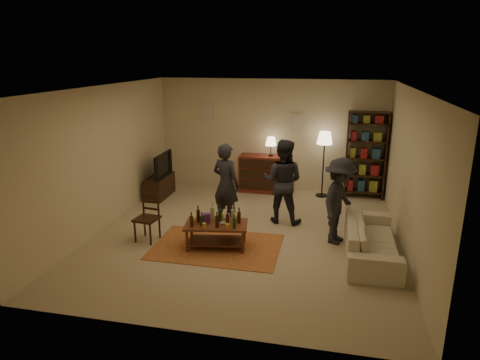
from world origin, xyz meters
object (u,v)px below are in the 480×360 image
(coffee_table, at_px, (216,226))
(sofa, at_px, (371,239))
(floor_lamp, at_px, (325,142))
(person_by_sofa, at_px, (339,201))
(bookshelf, at_px, (366,154))
(person_right, at_px, (283,181))
(dining_chair, at_px, (148,215))
(dresser, at_px, (260,173))
(tv_stand, at_px, (160,181))
(person_left, at_px, (226,184))

(coffee_table, relative_size, sofa, 0.55)
(floor_lamp, relative_size, person_by_sofa, 1.00)
(person_by_sofa, bearing_deg, bookshelf, 7.63)
(coffee_table, xyz_separation_m, person_right, (0.97, 1.44, 0.45))
(dining_chair, distance_m, dresser, 3.59)
(dining_chair, xyz_separation_m, bookshelf, (3.93, 3.33, 0.56))
(coffee_table, bearing_deg, person_by_sofa, 17.68)
(dresser, distance_m, person_by_sofa, 3.26)
(coffee_table, distance_m, person_right, 1.80)
(tv_stand, relative_size, person_right, 0.63)
(dining_chair, bearing_deg, bookshelf, 48.18)
(person_right, bearing_deg, sofa, 149.94)
(dining_chair, distance_m, sofa, 3.89)
(bookshelf, relative_size, person_by_sofa, 1.30)
(coffee_table, height_order, person_left, person_left)
(floor_lamp, bearing_deg, sofa, -73.62)
(coffee_table, bearing_deg, person_left, 95.04)
(coffee_table, height_order, sofa, coffee_table)
(bookshelf, bearing_deg, tv_stand, -168.20)
(dining_chair, height_order, bookshelf, bookshelf)
(dining_chair, relative_size, bookshelf, 0.45)
(floor_lamp, xyz_separation_m, person_left, (-1.80, -2.16, -0.49))
(bookshelf, distance_m, person_right, 2.58)
(person_left, distance_m, person_by_sofa, 2.20)
(tv_stand, height_order, bookshelf, bookshelf)
(coffee_table, bearing_deg, person_right, 56.18)
(bookshelf, bearing_deg, floor_lamp, -172.14)
(person_by_sofa, bearing_deg, dining_chair, 120.06)
(sofa, bearing_deg, dresser, 37.54)
(dresser, relative_size, floor_lamp, 0.88)
(floor_lamp, xyz_separation_m, sofa, (0.90, -3.05, -1.00))
(coffee_table, xyz_separation_m, sofa, (2.60, 0.21, -0.09))
(person_right, bearing_deg, dresser, -61.11)
(coffee_table, height_order, dresser, dresser)
(dining_chair, relative_size, sofa, 0.43)
(coffee_table, relative_size, person_by_sofa, 0.74)
(coffee_table, bearing_deg, dining_chair, 177.48)
(dresser, distance_m, person_left, 2.27)
(coffee_table, distance_m, dining_chair, 1.28)
(person_left, relative_size, person_by_sofa, 1.05)
(sofa, bearing_deg, floor_lamp, 16.38)
(person_left, bearing_deg, person_right, -139.32)
(floor_lamp, bearing_deg, person_right, -112.17)
(bookshelf, xyz_separation_m, floor_lamp, (-0.94, -0.13, 0.27))
(coffee_table, distance_m, tv_stand, 3.16)
(person_left, bearing_deg, dining_chair, 64.46)
(dresser, bearing_deg, sofa, -52.46)
(tv_stand, bearing_deg, floor_lamp, 12.78)
(tv_stand, relative_size, dresser, 0.78)
(person_by_sofa, bearing_deg, tv_stand, 86.69)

